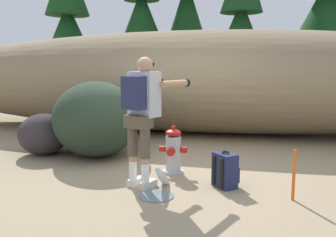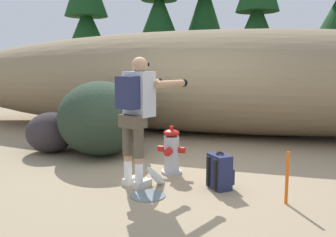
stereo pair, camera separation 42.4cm
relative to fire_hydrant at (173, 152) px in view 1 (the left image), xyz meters
The scene contains 15 objects.
ground_plane 0.37m from the fire_hydrant, 134.99° to the left, with size 56.00×56.00×0.04m, color #998466.
dirt_embankment 3.55m from the fire_hydrant, 91.97° to the left, with size 15.46×3.20×2.34m, color #897556.
fire_hydrant is the anchor object (origin of this frame).
hydrant_water_jet 0.68m from the fire_hydrant, 90.00° to the right, with size 0.42×1.05×0.64m.
utility_worker 0.98m from the fire_hydrant, 112.48° to the right, with size 0.74×1.04×1.65m.
spare_backpack 0.89m from the fire_hydrant, 29.57° to the right, with size 0.36×0.36×0.47m.
boulder_large 1.68m from the fire_hydrant, 154.69° to the left, with size 1.62×1.46×1.28m, color #263526.
boulder_mid 2.54m from the fire_hydrant, 143.08° to the left, with size 1.16×0.90×0.88m, color #342730.
boulder_small 2.51m from the fire_hydrant, 166.26° to the left, with size 0.86×0.88×0.71m, color #312A2D.
pine_tree_far_left 8.86m from the fire_hydrant, 127.42° to the left, with size 2.31×2.31×5.45m.
pine_tree_left 8.75m from the fire_hydrant, 109.94° to the left, with size 1.95×1.95×5.82m.
pine_tree_center 9.09m from the fire_hydrant, 98.77° to the left, with size 2.33×2.33×6.99m.
pine_tree_right 6.48m from the fire_hydrant, 83.08° to the left, with size 1.88×1.88×4.95m.
pine_tree_far_right 8.88m from the fire_hydrant, 66.29° to the left, with size 2.83×2.83×6.20m.
survey_stake 1.73m from the fire_hydrant, 24.73° to the right, with size 0.04×0.04×0.60m, color #E55914.
Camera 1 is at (1.17, -5.05, 1.55)m, focal length 38.57 mm.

